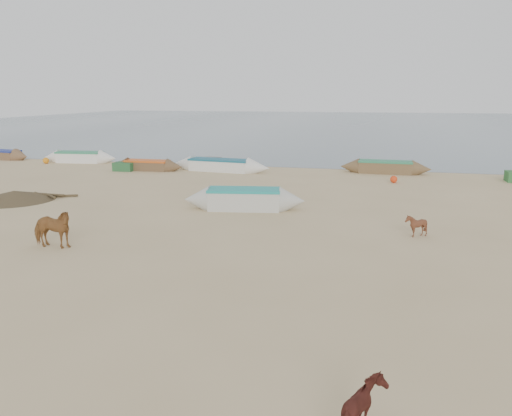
{
  "coord_description": "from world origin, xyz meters",
  "views": [
    {
      "loc": [
        4.38,
        -14.42,
        5.33
      ],
      "look_at": [
        0.0,
        4.0,
        1.0
      ],
      "focal_mm": 35.0,
      "sensor_mm": 36.0,
      "label": 1
    }
  ],
  "objects_px": {
    "calf_front": "(416,225)",
    "near_canoe": "(244,199)",
    "calf_right": "(365,411)",
    "cow_adult": "(52,229)"
  },
  "relations": [
    {
      "from": "calf_right",
      "to": "near_canoe",
      "type": "distance_m",
      "value": 16.28
    },
    {
      "from": "calf_front",
      "to": "near_canoe",
      "type": "distance_m",
      "value": 8.13
    },
    {
      "from": "cow_adult",
      "to": "calf_front",
      "type": "relative_size",
      "value": 1.89
    },
    {
      "from": "cow_adult",
      "to": "near_canoe",
      "type": "xyz_separation_m",
      "value": [
        5.06,
        7.46,
        -0.21
      ]
    },
    {
      "from": "cow_adult",
      "to": "near_canoe",
      "type": "distance_m",
      "value": 9.02
    },
    {
      "from": "calf_front",
      "to": "near_canoe",
      "type": "height_order",
      "value": "near_canoe"
    },
    {
      "from": "cow_adult",
      "to": "calf_right",
      "type": "bearing_deg",
      "value": -125.02
    },
    {
      "from": "calf_front",
      "to": "calf_right",
      "type": "xyz_separation_m",
      "value": [
        -1.63,
        -12.17,
        0.03
      ]
    },
    {
      "from": "cow_adult",
      "to": "calf_front",
      "type": "height_order",
      "value": "cow_adult"
    },
    {
      "from": "calf_right",
      "to": "near_canoe",
      "type": "height_order",
      "value": "near_canoe"
    }
  ]
}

